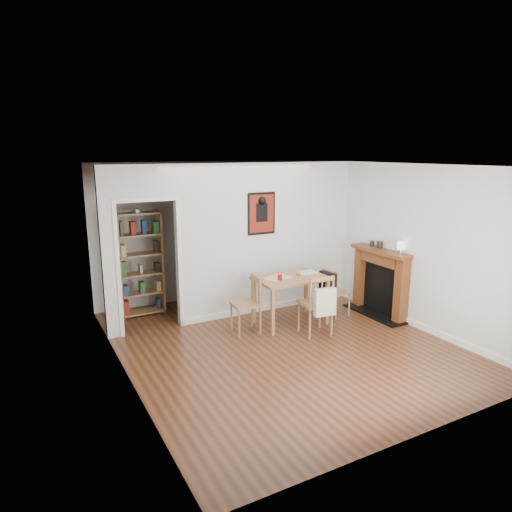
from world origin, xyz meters
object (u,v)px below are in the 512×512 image
red_glass (280,277)px  chair_front (316,304)px  ceramic_jar_a (380,245)px  mantel_lamp (401,246)px  dining_table (291,283)px  chair_left (246,305)px  notebook (306,272)px  fireplace (381,280)px  bookshelf (140,264)px  ceramic_jar_b (372,243)px  orange_fruit (298,273)px  chair_right (335,291)px

red_glass → chair_front: bearing=-54.8°
ceramic_jar_a → mantel_lamp: bearing=-91.4°
dining_table → red_glass: size_ratio=12.49×
dining_table → chair_left: 0.86m
notebook → fireplace: bearing=-20.1°
chair_front → bookshelf: bearing=134.4°
chair_front → red_glass: bearing=125.2°
fireplace → ceramic_jar_b: size_ratio=13.26×
chair_left → orange_fruit: (0.99, 0.04, 0.38)m
ceramic_jar_b → chair_right: bearing=178.6°
fireplace → mantel_lamp: size_ratio=6.20×
chair_left → fireplace: 2.47m
chair_right → bookshelf: bearing=150.2°
dining_table → ceramic_jar_b: 1.71m
fireplace → orange_fruit: fireplace is taller
red_glass → orange_fruit: bearing=16.2°
notebook → ceramic_jar_b: ceramic_jar_b is taller
chair_right → chair_left: bearing=177.5°
dining_table → mantel_lamp: size_ratio=5.76×
chair_right → mantel_lamp: (0.74, -0.70, 0.85)m
chair_front → notebook: chair_front is taller
bookshelf → ceramic_jar_a: size_ratio=15.43×
chair_left → notebook: bearing=4.2°
orange_fruit → fireplace: bearing=-15.7°
ceramic_jar_b → mantel_lamp: bearing=-90.6°
orange_fruit → ceramic_jar_b: 1.51m
chair_left → bookshelf: (-1.22, 1.60, 0.44)m
mantel_lamp → dining_table: bearing=154.9°
notebook → chair_front: bearing=-111.9°
chair_front → notebook: size_ratio=2.95×
notebook → ceramic_jar_b: (1.26, -0.18, 0.41)m
chair_right → fireplace: (0.74, -0.29, 0.18)m
bookshelf → fireplace: bearing=-28.3°
chair_front → red_glass: 0.70m
orange_fruit → notebook: bearing=13.9°
red_glass → ceramic_jar_b: 1.91m
chair_left → ceramic_jar_a: 2.58m
fireplace → chair_front: bearing=-171.9°
chair_right → notebook: (-0.51, 0.16, 0.37)m
red_glass → mantel_lamp: mantel_lamp is taller
chair_front → notebook: (0.27, 0.67, 0.31)m
mantel_lamp → ceramic_jar_a: mantel_lamp is taller
dining_table → red_glass: (-0.25, -0.07, 0.14)m
notebook → ceramic_jar_a: ceramic_jar_a is taller
fireplace → chair_right: bearing=158.3°
fireplace → red_glass: 1.90m
fireplace → notebook: 1.34m
chair_right → fireplace: size_ratio=0.67×
fireplace → notebook: fireplace is taller
fireplace → mantel_lamp: (0.00, -0.40, 0.67)m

